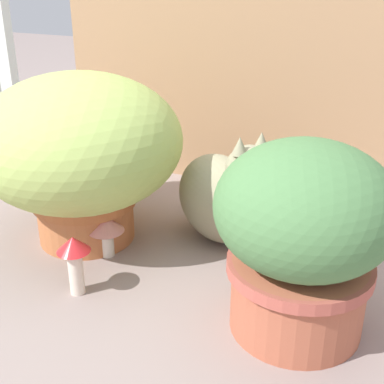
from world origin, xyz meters
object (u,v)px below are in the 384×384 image
(mushroom_ornament_pink, at_px, (106,227))
(grass_planter, at_px, (80,148))
(leafy_planter, at_px, (303,234))
(mushroom_ornament_red, at_px, (74,255))
(cat, at_px, (224,196))

(mushroom_ornament_pink, bearing_deg, grass_planter, 147.60)
(leafy_planter, relative_size, mushroom_ornament_red, 2.77)
(cat, relative_size, mushroom_ornament_pink, 3.01)
(leafy_planter, bearing_deg, grass_planter, 165.36)
(cat, distance_m, mushroom_ornament_red, 0.40)
(grass_planter, xyz_separation_m, leafy_planter, (0.57, -0.15, -0.04))
(cat, height_order, mushroom_ornament_pink, cat)
(grass_planter, bearing_deg, mushroom_ornament_pink, -32.40)
(leafy_planter, relative_size, cat, 1.15)
(leafy_planter, height_order, cat, leafy_planter)
(cat, bearing_deg, mushroom_ornament_red, -122.20)
(grass_planter, distance_m, leafy_planter, 0.59)
(leafy_planter, distance_m, mushroom_ornament_red, 0.47)
(mushroom_ornament_pink, bearing_deg, mushroom_ornament_red, -82.71)
(leafy_planter, bearing_deg, cat, 132.50)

